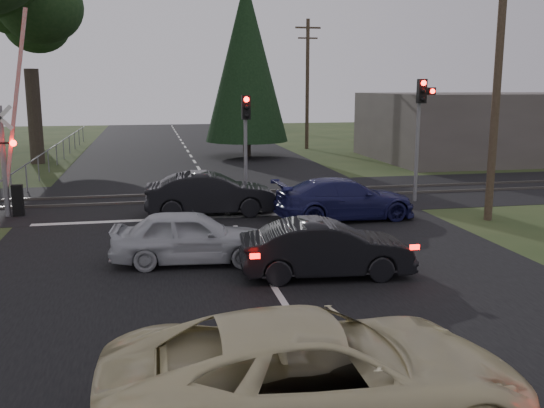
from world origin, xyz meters
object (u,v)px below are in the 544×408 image
object	(u,v)px
traffic_signal_right	(421,116)
traffic_signal_center	(246,130)
blue_sedan	(345,199)
utility_pole_near	(498,77)
cream_coupe	(318,375)
crossing_signal	(10,157)
utility_pole_mid	(307,82)
dark_hatchback	(326,249)
dark_car_far	(211,194)
silver_car	(191,237)
utility_pole_far	(249,83)

from	to	relation	value
traffic_signal_right	traffic_signal_center	size ratio (longest dim) A/B	1.15
blue_sedan	traffic_signal_center	bearing A→B (deg)	35.00
utility_pole_near	cream_coupe	size ratio (longest dim) A/B	1.61
utility_pole_near	traffic_signal_right	bearing A→B (deg)	105.34
crossing_signal	utility_pole_near	xyz separation A→B (m)	(15.77, -3.79, 2.67)
utility_pole_mid	cream_coupe	xyz separation A→B (m)	(-9.11, -35.12, -3.95)
traffic_signal_center	dark_hatchback	bearing A→B (deg)	-87.77
utility_pole_mid	cream_coupe	world-z (taller)	utility_pole_mid
traffic_signal_center	cream_coupe	bearing A→B (deg)	-95.82
crossing_signal	traffic_signal_right	xyz separation A→B (m)	(14.82, -0.31, 1.26)
dark_car_far	dark_hatchback	bearing A→B (deg)	-163.48
traffic_signal_center	traffic_signal_right	bearing A→B (deg)	-10.41
traffic_signal_right	cream_coupe	bearing A→B (deg)	-119.20
utility_pole_mid	cream_coupe	bearing A→B (deg)	-104.54
traffic_signal_center	blue_sedan	world-z (taller)	traffic_signal_center
blue_sedan	dark_car_far	bearing A→B (deg)	67.23
utility_pole_mid	silver_car	bearing A→B (deg)	-110.61
silver_car	crossing_signal	bearing A→B (deg)	44.82
traffic_signal_right	traffic_signal_center	world-z (taller)	traffic_signal_right
blue_sedan	utility_pole_near	bearing A→B (deg)	-105.29
traffic_signal_right	utility_pole_far	distance (m)	45.56
traffic_signal_center	cream_coupe	size ratio (longest dim) A/B	0.74
blue_sedan	silver_car	bearing A→B (deg)	124.56
crossing_signal	utility_pole_far	distance (m)	47.96
crossing_signal	utility_pole_near	bearing A→B (deg)	-13.50
traffic_signal_right	dark_car_far	size ratio (longest dim) A/B	1.04
utility_pole_mid	blue_sedan	bearing A→B (deg)	-101.63
dark_car_far	crossing_signal	bearing A→B (deg)	82.46
traffic_signal_center	silver_car	distance (m)	8.47
cream_coupe	dark_car_far	bearing A→B (deg)	0.84
crossing_signal	traffic_signal_center	size ratio (longest dim) A/B	1.70
utility_pole_mid	utility_pole_far	world-z (taller)	same
utility_pole_near	utility_pole_far	world-z (taller)	same
crossing_signal	blue_sedan	distance (m)	11.47
silver_car	traffic_signal_center	bearing A→B (deg)	-13.46
cream_coupe	utility_pole_near	bearing A→B (deg)	-38.36
utility_pole_near	crossing_signal	bearing A→B (deg)	166.50
utility_pole_near	dark_hatchback	xyz separation A→B (m)	(-7.13, -4.84, -4.06)
utility_pole_far	traffic_signal_center	bearing A→B (deg)	-99.60
utility_pole_far	dark_car_far	world-z (taller)	utility_pole_far
utility_pole_far	cream_coupe	distance (m)	60.94
utility_pole_near	dark_hatchback	bearing A→B (deg)	-145.82
silver_car	blue_sedan	bearing A→B (deg)	-47.22
dark_car_far	traffic_signal_right	bearing A→B (deg)	-82.41
traffic_signal_right	dark_hatchback	xyz separation A→B (m)	(-6.18, -8.32, -2.65)
crossing_signal	dark_car_far	bearing A→B (deg)	-9.48
cream_coupe	dark_hatchback	bearing A→B (deg)	-16.56
crossing_signal	utility_pole_mid	distance (m)	25.78
blue_sedan	crossing_signal	bearing A→B (deg)	73.59
utility_pole_near	blue_sedan	bearing A→B (deg)	167.29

